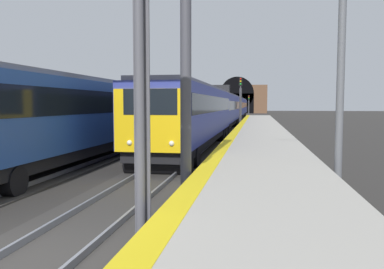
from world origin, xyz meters
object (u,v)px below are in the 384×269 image
object	(u,v)px
catenary_mast_far	(340,71)
railway_signal_near	(139,60)
railway_signal_mid	(241,97)
railway_signal_far	(249,103)
train_main_approaching	(227,108)
train_adjacent_platform	(166,110)

from	to	relation	value
catenary_mast_far	railway_signal_near	bearing A→B (deg)	142.68
railway_signal_mid	railway_signal_far	world-z (taller)	railway_signal_mid
train_main_approaching	railway_signal_far	world-z (taller)	railway_signal_far
train_adjacent_platform	railway_signal_far	bearing A→B (deg)	174.58
railway_signal_mid	catenary_mast_far	size ratio (longest dim) A/B	0.82
train_main_approaching	railway_signal_far	size ratio (longest dim) A/B	15.40
train_main_approaching	railway_signal_mid	size ratio (longest dim) A/B	12.51
train_main_approaching	train_adjacent_platform	distance (m)	16.47
railway_signal_mid	railway_signal_far	xyz separation A→B (m)	(47.47, 0.00, -0.62)
train_main_approaching	train_adjacent_platform	bearing A→B (deg)	-15.20
railway_signal_mid	railway_signal_near	bearing A→B (deg)	0.00
train_main_approaching	railway_signal_near	xyz separation A→B (m)	(-44.76, -1.81, 1.31)
railway_signal_mid	catenary_mast_far	distance (m)	35.71
train_main_approaching	railway_signal_far	distance (m)	43.84
train_main_approaching	railway_signal_near	distance (m)	44.81
railway_signal_near	catenary_mast_far	distance (m)	7.09
train_main_approaching	railway_signal_mid	distance (m)	4.31
railway_signal_near	railway_signal_mid	distance (m)	41.08
railway_signal_far	catenary_mast_far	world-z (taller)	catenary_mast_far
train_main_approaching	catenary_mast_far	bearing A→B (deg)	9.36
catenary_mast_far	train_main_approaching	bearing A→B (deg)	8.86
train_adjacent_platform	railway_signal_far	xyz separation A→B (m)	(59.64, -6.26, 0.65)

